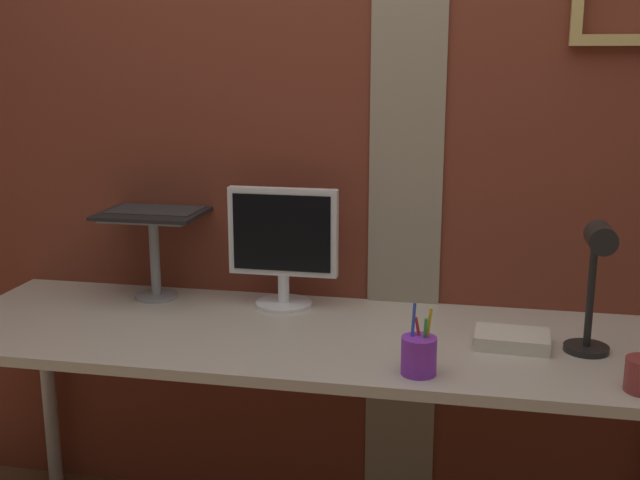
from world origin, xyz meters
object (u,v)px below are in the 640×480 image
(laptop, at_px, (161,195))
(desk_lamp, at_px, (596,275))
(monitor, at_px, (283,240))
(pen_cup, at_px, (419,355))

(laptop, distance_m, desk_lamp, 1.38)
(monitor, bearing_deg, pen_cup, -45.16)
(monitor, bearing_deg, desk_lamp, -17.14)
(pen_cup, bearing_deg, desk_lamp, 23.73)
(desk_lamp, bearing_deg, monitor, 162.86)
(laptop, relative_size, desk_lamp, 0.90)
(monitor, height_order, pen_cup, monitor)
(monitor, xyz_separation_m, laptop, (-0.43, 0.08, 0.12))
(desk_lamp, relative_size, pen_cup, 2.06)
(laptop, xyz_separation_m, pen_cup, (0.89, -0.54, -0.28))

